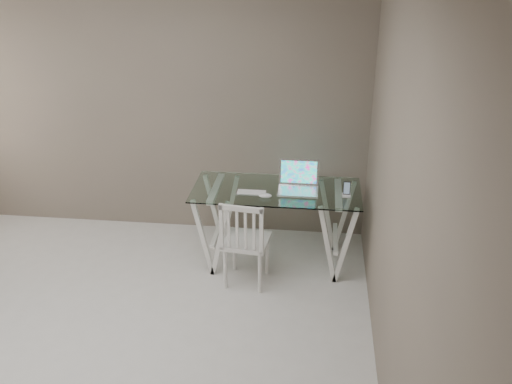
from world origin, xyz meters
TOP-DOWN VIEW (x-y plane):
  - room at (-0.06, 0.02)m, footprint 4.50×4.52m
  - desk at (1.16, 1.62)m, footprint 1.50×0.70m
  - chair at (0.93, 1.20)m, footprint 0.42×0.42m
  - laptop at (1.35, 1.65)m, footprint 0.35×0.29m
  - keyboard at (0.95, 1.53)m, footprint 0.27×0.12m
  - mouse at (1.08, 1.44)m, footprint 0.11×0.07m
  - phone_dock at (1.78, 1.55)m, footprint 0.07×0.07m

SIDE VIEW (x-z plane):
  - desk at x=1.16m, z-range 0.01..0.76m
  - chair at x=0.93m, z-range 0.04..0.87m
  - keyboard at x=0.95m, z-range 0.75..0.75m
  - mouse at x=1.08m, z-range 0.75..0.78m
  - phone_dock at x=1.78m, z-range 0.72..0.85m
  - laptop at x=1.35m, z-range 0.68..0.93m
  - room at x=-0.06m, z-range 0.36..3.07m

